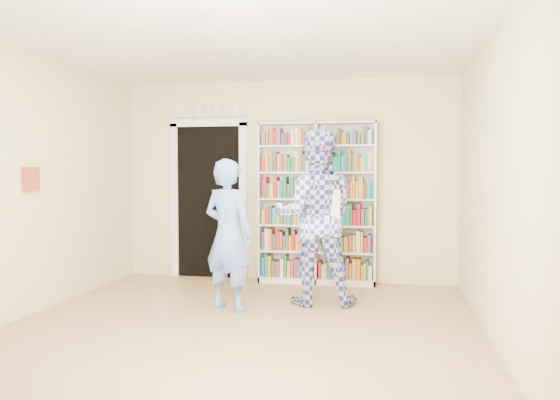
{
  "coord_description": "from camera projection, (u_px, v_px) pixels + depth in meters",
  "views": [
    {
      "loc": [
        1.36,
        -4.77,
        1.48
      ],
      "look_at": [
        0.23,
        0.9,
        1.17
      ],
      "focal_mm": 35.0,
      "sensor_mm": 36.0,
      "label": 1
    }
  ],
  "objects": [
    {
      "name": "floor",
      "position": [
        237.0,
        332.0,
        5.02
      ],
      "size": [
        5.0,
        5.0,
        0.0
      ],
      "primitive_type": "plane",
      "color": "#A4814F",
      "rests_on": "ground"
    },
    {
      "name": "ceiling",
      "position": [
        235.0,
        35.0,
        4.87
      ],
      "size": [
        5.0,
        5.0,
        0.0
      ],
      "primitive_type": "plane",
      "rotation": [
        3.14,
        0.0,
        0.0
      ],
      "color": "white",
      "rests_on": "wall_back"
    },
    {
      "name": "wall_back",
      "position": [
        287.0,
        181.0,
        7.39
      ],
      "size": [
        4.5,
        0.0,
        4.5
      ],
      "primitive_type": "plane",
      "rotation": [
        1.57,
        0.0,
        0.0
      ],
      "color": "beige",
      "rests_on": "floor"
    },
    {
      "name": "wall_left",
      "position": [
        16.0,
        184.0,
        5.38
      ],
      "size": [
        0.0,
        5.0,
        5.0
      ],
      "primitive_type": "plane",
      "rotation": [
        1.57,
        0.0,
        1.57
      ],
      "color": "beige",
      "rests_on": "floor"
    },
    {
      "name": "wall_right",
      "position": [
        498.0,
        187.0,
        4.51
      ],
      "size": [
        0.0,
        5.0,
        5.0
      ],
      "primitive_type": "plane",
      "rotation": [
        1.57,
        0.0,
        -1.57
      ],
      "color": "beige",
      "rests_on": "floor"
    },
    {
      "name": "bookshelf",
      "position": [
        317.0,
        202.0,
        7.17
      ],
      "size": [
        1.54,
        0.29,
        2.12
      ],
      "rotation": [
        0.0,
        0.0,
        -0.25
      ],
      "color": "white",
      "rests_on": "floor"
    },
    {
      "name": "doorway",
      "position": [
        209.0,
        193.0,
        7.6
      ],
      "size": [
        1.1,
        0.08,
        2.43
      ],
      "color": "black",
      "rests_on": "floor"
    },
    {
      "name": "wall_art",
      "position": [
        31.0,
        179.0,
        5.57
      ],
      "size": [
        0.03,
        0.25,
        0.25
      ],
      "primitive_type": "cube",
      "color": "maroon",
      "rests_on": "wall_left"
    },
    {
      "name": "man_blue",
      "position": [
        228.0,
        235.0,
        5.81
      ],
      "size": [
        0.68,
        0.56,
        1.61
      ],
      "primitive_type": "imported",
      "rotation": [
        0.0,
        0.0,
        2.79
      ],
      "color": "#5E84D2",
      "rests_on": "floor"
    },
    {
      "name": "man_plaid",
      "position": [
        315.0,
        217.0,
        6.06
      ],
      "size": [
        1.03,
        0.84,
        1.95
      ],
      "primitive_type": "imported",
      "rotation": [
        0.0,
        0.0,
        3.26
      ],
      "color": "#313898",
      "rests_on": "floor"
    },
    {
      "name": "paper_sheet",
      "position": [
        329.0,
        205.0,
        5.82
      ],
      "size": [
        0.23,
        0.01,
        0.33
      ],
      "primitive_type": "cube",
      "rotation": [
        0.0,
        0.0,
        -0.03
      ],
      "color": "white",
      "rests_on": "man_plaid"
    }
  ]
}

